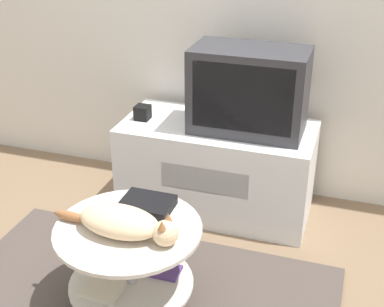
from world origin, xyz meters
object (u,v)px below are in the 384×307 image
object	(u,v)px
dvd_box	(148,205)
speaker	(143,112)
tv	(249,90)
cat	(124,223)

from	to	relation	value
dvd_box	speaker	bearing A→B (deg)	114.31
speaker	tv	bearing A→B (deg)	3.74
tv	speaker	bearing A→B (deg)	-176.26
speaker	dvd_box	world-z (taller)	speaker
dvd_box	cat	xyz separation A→B (m)	(-0.02, -0.21, 0.04)
speaker	cat	distance (m)	0.99
tv	speaker	size ratio (longest dim) A/B	7.43
tv	cat	world-z (taller)	tv
speaker	cat	xyz separation A→B (m)	(0.31, -0.93, -0.09)
tv	cat	size ratio (longest dim) A/B	1.03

